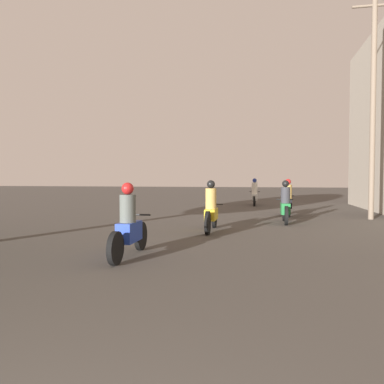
# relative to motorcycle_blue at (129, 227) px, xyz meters

# --- Properties ---
(motorcycle_blue) EXTENTS (0.60, 2.06, 1.50)m
(motorcycle_blue) POSITION_rel_motorcycle_blue_xyz_m (0.00, 0.00, 0.00)
(motorcycle_blue) COLOR black
(motorcycle_blue) RESTS_ON ground_plane
(motorcycle_yellow) EXTENTS (0.60, 2.15, 1.51)m
(motorcycle_yellow) POSITION_rel_motorcycle_blue_xyz_m (1.13, 3.90, -0.00)
(motorcycle_yellow) COLOR black
(motorcycle_yellow) RESTS_ON ground_plane
(motorcycle_green) EXTENTS (0.60, 1.90, 1.50)m
(motorcycle_green) POSITION_rel_motorcycle_blue_xyz_m (3.41, 6.33, -0.01)
(motorcycle_green) COLOR black
(motorcycle_green) RESTS_ON ground_plane
(motorcycle_black) EXTENTS (0.60, 2.05, 1.53)m
(motorcycle_black) POSITION_rel_motorcycle_blue_xyz_m (3.66, 8.91, 0.01)
(motorcycle_black) COLOR black
(motorcycle_black) RESTS_ON ground_plane
(motorcycle_white) EXTENTS (0.60, 1.94, 1.54)m
(motorcycle_white) POSITION_rel_motorcycle_blue_xyz_m (2.19, 14.40, 0.01)
(motorcycle_white) COLOR black
(motorcycle_white) RESTS_ON ground_plane
(utility_pole_far) EXTENTS (1.60, 0.20, 8.48)m
(utility_pole_far) POSITION_rel_motorcycle_blue_xyz_m (6.68, 8.10, 3.80)
(utility_pole_far) COLOR #6B5B4C
(utility_pole_far) RESTS_ON ground_plane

